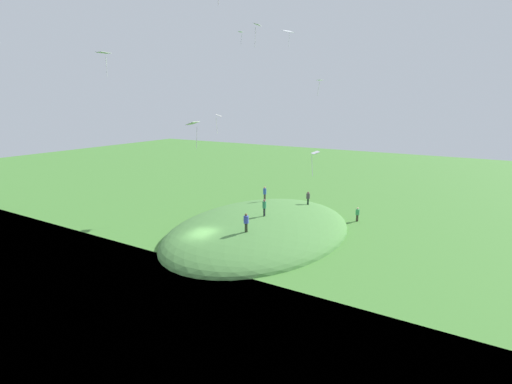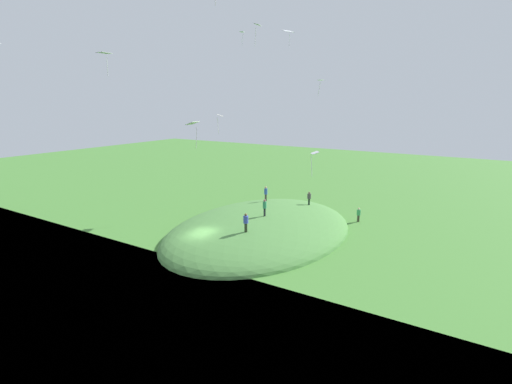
{
  "view_description": "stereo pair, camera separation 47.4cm",
  "coord_description": "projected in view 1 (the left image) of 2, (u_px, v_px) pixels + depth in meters",
  "views": [
    {
      "loc": [
        -25.37,
        -21.32,
        13.25
      ],
      "look_at": [
        4.16,
        -3.5,
        5.05
      ],
      "focal_mm": 26.51,
      "sensor_mm": 36.0,
      "label": 1
    },
    {
      "loc": [
        -25.12,
        -21.73,
        13.25
      ],
      "look_at": [
        4.16,
        -3.5,
        5.05
      ],
      "focal_mm": 26.51,
      "sensor_mm": 36.0,
      "label": 2
    }
  ],
  "objects": [
    {
      "name": "ground_plane",
      "position": [
        200.0,
        249.0,
        34.92
      ],
      "size": [
        160.0,
        160.0,
        0.0
      ],
      "primitive_type": "plane",
      "color": "#468134"
    },
    {
      "name": "grass_hill",
      "position": [
        260.0,
        231.0,
        39.84
      ],
      "size": [
        24.5,
        17.13,
        4.08
      ],
      "primitive_type": "ellipsoid",
      "color": "#4E8740",
      "rests_on": "ground_plane"
    },
    {
      "name": "person_on_hilltop",
      "position": [
        264.0,
        205.0,
        38.02
      ],
      "size": [
        0.4,
        0.4,
        1.76
      ],
      "rotation": [
        0.0,
        0.0,
        3.07
      ],
      "color": "black",
      "rests_on": "grass_hill"
    },
    {
      "name": "person_with_child",
      "position": [
        357.0,
        213.0,
        42.95
      ],
      "size": [
        0.6,
        0.6,
        1.65
      ],
      "rotation": [
        0.0,
        0.0,
        2.16
      ],
      "color": "#383628",
      "rests_on": "ground_plane"
    },
    {
      "name": "person_watching_kites",
      "position": [
        308.0,
        197.0,
        44.08
      ],
      "size": [
        0.6,
        0.6,
        1.56
      ],
      "rotation": [
        0.0,
        0.0,
        0.79
      ],
      "color": "black",
      "rests_on": "grass_hill"
    },
    {
      "name": "person_walking_path",
      "position": [
        265.0,
        192.0,
        44.99
      ],
      "size": [
        0.5,
        0.5,
        1.8
      ],
      "rotation": [
        0.0,
        0.0,
        5.9
      ],
      "color": "#36312A",
      "rests_on": "grass_hill"
    },
    {
      "name": "person_near_shore",
      "position": [
        246.0,
        220.0,
        34.01
      ],
      "size": [
        0.62,
        0.62,
        1.75
      ],
      "rotation": [
        0.0,
        0.0,
        2.05
      ],
      "color": "#2F3823",
      "rests_on": "grass_hill"
    },
    {
      "name": "kite_0",
      "position": [
        315.0,
        154.0,
        31.15
      ],
      "size": [
        1.03,
        0.97,
        2.04
      ],
      "color": "white"
    },
    {
      "name": "kite_1",
      "position": [
        219.0,
        116.0,
        44.78
      ],
      "size": [
        1.24,
        1.15,
        2.26
      ],
      "color": "white"
    },
    {
      "name": "kite_3",
      "position": [
        104.0,
        54.0,
        32.2
      ],
      "size": [
        1.17,
        0.85,
        1.96
      ],
      "color": "silver"
    },
    {
      "name": "kite_5",
      "position": [
        320.0,
        82.0,
        38.06
      ],
      "size": [
        0.75,
        0.6,
        1.57
      ],
      "color": "white"
    },
    {
      "name": "kite_6",
      "position": [
        257.0,
        26.0,
        33.14
      ],
      "size": [
        0.9,
        0.72,
        1.92
      ],
      "color": "white"
    },
    {
      "name": "kite_7",
      "position": [
        288.0,
        32.0,
        33.87
      ],
      "size": [
        1.16,
        1.0,
        1.51
      ],
      "color": "white"
    },
    {
      "name": "kite_8",
      "position": [
        193.0,
        124.0,
        31.67
      ],
      "size": [
        1.25,
        0.94,
        2.26
      ],
      "color": "white"
    },
    {
      "name": "kite_9",
      "position": [
        241.0,
        33.0,
        40.89
      ],
      "size": [
        0.7,
        0.56,
        1.37
      ],
      "color": "silver"
    }
  ]
}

